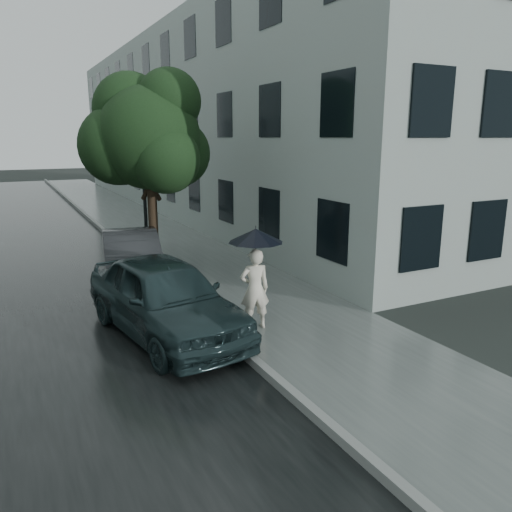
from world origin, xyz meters
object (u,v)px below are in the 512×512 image
street_tree (148,136)px  lamp_post (138,169)px  car_near (165,297)px  car_far (132,257)px  pedestrian (255,289)px

street_tree → lamp_post: bearing=82.3°
car_near → car_far: (0.32, 4.13, -0.10)m
pedestrian → car_near: 1.81m
pedestrian → car_near: bearing=-4.6°
lamp_post → car_far: bearing=-97.0°
car_near → car_far: car_near is taller
lamp_post → car_near: 8.31m
street_tree → lamp_post: (0.38, 2.84, -1.09)m
street_tree → lamp_post: size_ratio=1.18×
pedestrian → street_tree: (-0.56, 5.55, 3.04)m
lamp_post → pedestrian: bearing=-77.5°
pedestrian → lamp_post: size_ratio=0.34×
pedestrian → street_tree: bearing=-73.7°
lamp_post → car_far: size_ratio=1.17×
lamp_post → street_tree: bearing=-86.4°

